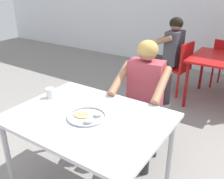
# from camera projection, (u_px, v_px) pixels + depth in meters

# --- Properties ---
(table_foreground) EXTENTS (1.22, 0.92, 0.74)m
(table_foreground) POSITION_uv_depth(u_px,v_px,m) (89.00, 123.00, 1.97)
(table_foreground) COLOR silver
(table_foreground) RESTS_ON ground
(thali_tray) EXTENTS (0.30, 0.30, 0.03)m
(thali_tray) POSITION_uv_depth(u_px,v_px,m) (87.00, 116.00, 1.92)
(thali_tray) COLOR #B7BABF
(thali_tray) RESTS_ON table_foreground
(drinking_cup) EXTENTS (0.08, 0.08, 0.09)m
(drinking_cup) POSITION_uv_depth(u_px,v_px,m) (50.00, 93.00, 2.23)
(drinking_cup) COLOR silver
(drinking_cup) RESTS_ON table_foreground
(chair_foreground) EXTENTS (0.49, 0.50, 0.82)m
(chair_foreground) POSITION_uv_depth(u_px,v_px,m) (149.00, 102.00, 2.72)
(chair_foreground) COLOR #3F3F44
(chair_foreground) RESTS_ON ground
(diner_foreground) EXTENTS (0.55, 0.59, 1.20)m
(diner_foreground) POSITION_uv_depth(u_px,v_px,m) (143.00, 90.00, 2.45)
(diner_foreground) COLOR #313131
(diner_foreground) RESTS_ON ground
(table_background_red) EXTENTS (0.77, 0.92, 0.71)m
(table_background_red) POSITION_uv_depth(u_px,v_px,m) (220.00, 63.00, 3.57)
(table_background_red) COLOR #B71414
(table_background_red) RESTS_ON ground
(chair_red_left) EXTENTS (0.48, 0.45, 0.85)m
(chair_red_left) POSITION_uv_depth(u_px,v_px,m) (179.00, 65.00, 3.92)
(chair_red_left) COLOR red
(chair_red_left) RESTS_ON ground
(patron_background) EXTENTS (0.56, 0.50, 1.21)m
(patron_background) POSITION_uv_depth(u_px,v_px,m) (168.00, 48.00, 3.93)
(patron_background) COLOR #3E3E3E
(patron_background) RESTS_ON ground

